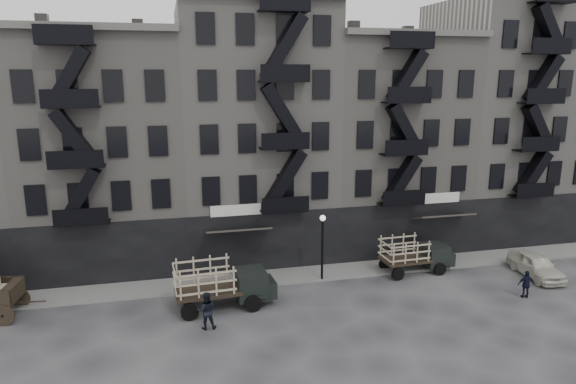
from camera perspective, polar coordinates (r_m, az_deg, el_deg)
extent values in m
plane|color=#38383A|center=(29.67, -0.40, -12.28)|extent=(140.00, 140.00, 0.00)
cube|color=slate|center=(32.99, -1.87, -9.43)|extent=(55.00, 2.50, 0.15)
cube|color=gray|center=(36.72, -19.51, 4.20)|extent=(10.00, 10.00, 15.00)
cube|color=black|center=(33.22, -19.64, -6.51)|extent=(10.00, 0.35, 4.00)
cube|color=#595651|center=(31.33, -21.62, 16.77)|extent=(10.00, 0.50, 0.40)
cube|color=#4C4744|center=(36.91, -25.33, 16.39)|extent=(0.70, 0.70, 1.20)
cube|color=#4C4744|center=(36.26, -16.43, 17.17)|extent=(0.70, 0.70, 1.20)
cube|color=gray|center=(36.85, -3.91, 6.52)|extent=(10.00, 10.00, 17.00)
cube|color=black|center=(33.51, -2.34, -5.55)|extent=(10.00, 0.35, 4.00)
cube|color=gray|center=(39.83, 10.51, 5.38)|extent=(10.00, 10.00, 15.00)
cube|color=black|center=(36.63, 13.25, -4.26)|extent=(10.00, 0.35, 4.00)
cube|color=#595651|center=(34.92, 14.58, 16.79)|extent=(10.00, 0.50, 0.40)
cube|color=#4C4744|center=(38.48, 6.75, 17.33)|extent=(0.70, 0.70, 1.20)
cube|color=#4C4744|center=(40.66, 14.38, 16.80)|extent=(0.70, 0.70, 1.20)
cube|color=gray|center=(44.63, 22.54, 7.36)|extent=(10.00, 10.00, 18.00)
cube|color=black|center=(41.96, 25.60, -3.00)|extent=(10.00, 0.35, 4.00)
cylinder|color=black|center=(31.95, 3.83, -6.52)|extent=(0.14, 0.14, 4.00)
sphere|color=silver|center=(31.30, 3.89, -2.90)|extent=(0.36, 0.36, 0.36)
cylinder|color=black|center=(30.77, -29.12, -11.90)|extent=(1.16, 0.25, 1.16)
cylinder|color=black|center=(32.55, -27.69, -10.38)|extent=(1.16, 0.25, 1.16)
cube|color=black|center=(31.24, -28.20, -9.63)|extent=(0.73, 1.74, 0.84)
cube|color=black|center=(28.93, -8.87, -10.77)|extent=(3.65, 2.30, 0.19)
cube|color=black|center=(29.27, -4.18, -10.13)|extent=(1.78, 1.97, 1.56)
cube|color=black|center=(29.59, -2.38, -10.49)|extent=(0.93, 1.61, 0.93)
cylinder|color=black|center=(28.63, -3.89, -12.27)|extent=(0.95, 0.29, 0.93)
cylinder|color=black|center=(30.47, -4.80, -10.65)|extent=(0.95, 0.29, 0.93)
cylinder|color=black|center=(28.14, -10.87, -12.97)|extent=(0.95, 0.29, 0.93)
cylinder|color=black|center=(30.01, -11.32, -11.26)|extent=(0.95, 0.29, 0.93)
cube|color=black|center=(34.28, 12.94, -7.30)|extent=(3.17, 1.96, 0.16)
cube|color=black|center=(35.28, 15.95, -6.74)|extent=(1.53, 1.70, 1.36)
cube|color=black|center=(35.79, 17.04, -6.98)|extent=(0.79, 1.40, 0.82)
cylinder|color=black|center=(34.73, 16.54, -8.21)|extent=(0.83, 0.24, 0.82)
cylinder|color=black|center=(36.17, 15.00, -7.25)|extent=(0.83, 0.24, 0.82)
cylinder|color=black|center=(33.28, 12.12, -8.90)|extent=(0.83, 0.24, 0.82)
cylinder|color=black|center=(34.78, 10.71, -7.86)|extent=(0.83, 0.24, 0.82)
imported|color=beige|center=(36.62, 25.85, -7.33)|extent=(2.10, 4.52, 1.50)
imported|color=black|center=(26.97, -9.05, -12.87)|extent=(1.01, 0.82, 1.97)
imported|color=black|center=(33.04, 24.96, -9.29)|extent=(1.03, 0.62, 1.64)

